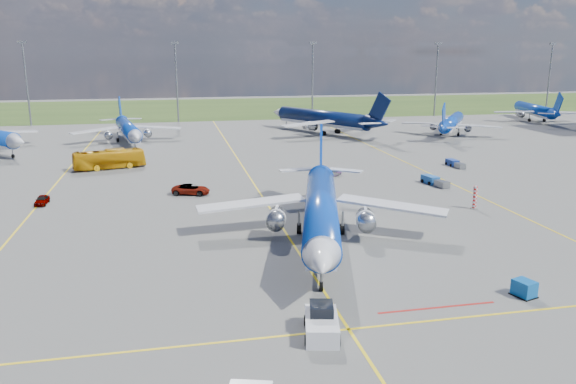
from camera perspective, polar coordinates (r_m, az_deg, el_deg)
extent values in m
plane|color=#595956|center=(60.49, 0.38, -5.08)|extent=(400.00, 400.00, 0.00)
cube|color=#2D4719|center=(207.16, -8.47, 8.43)|extent=(400.00, 80.00, 0.01)
cube|color=yellow|center=(88.94, -3.69, 1.16)|extent=(0.25, 160.00, 0.02)
cube|color=yellow|center=(42.71, 6.18, -13.69)|extent=(60.00, 0.25, 0.02)
cube|color=yellow|center=(99.53, -21.91, 1.55)|extent=(0.25, 120.00, 0.02)
cube|color=yellow|center=(106.53, 11.72, 3.05)|extent=(0.25, 120.00, 0.02)
cube|color=#A5140F|center=(47.20, 14.89, -11.28)|extent=(10.00, 0.25, 0.02)
cylinder|color=slate|center=(170.38, -25.01, 9.81)|extent=(0.50, 0.50, 22.00)
cube|color=slate|center=(170.17, -25.41, 13.59)|extent=(2.20, 0.50, 0.80)
cylinder|color=slate|center=(166.11, -11.24, 10.76)|extent=(0.50, 0.50, 22.00)
cube|color=slate|center=(165.89, -11.43, 14.65)|extent=(2.20, 0.50, 0.80)
cylinder|color=slate|center=(171.33, 2.51, 11.10)|extent=(0.50, 0.50, 22.00)
cube|color=slate|center=(171.12, 2.55, 14.88)|extent=(2.20, 0.50, 0.80)
cylinder|color=slate|center=(185.25, 14.81, 10.88)|extent=(0.50, 0.50, 22.00)
cube|color=slate|center=(185.05, 15.04, 14.37)|extent=(2.20, 0.50, 0.80)
cylinder|color=slate|center=(206.11, 24.99, 10.33)|extent=(0.50, 0.50, 22.00)
cube|color=slate|center=(205.93, 25.33, 13.45)|extent=(2.20, 0.50, 0.80)
cylinder|color=red|center=(76.56, 18.44, -0.53)|extent=(0.50, 0.50, 3.00)
cube|color=silver|center=(41.49, 3.43, -13.45)|extent=(3.23, 4.84, 1.38)
cube|color=black|center=(41.63, 3.41, -11.88)|extent=(2.06, 2.23, 0.95)
cube|color=slate|center=(43.99, 3.26, -11.92)|extent=(0.81, 2.54, 0.21)
cube|color=#0B519D|center=(51.36, 22.87, -9.00)|extent=(1.81, 2.03, 1.37)
imported|color=#D2930C|center=(102.46, -17.71, 3.19)|extent=(12.42, 5.87, 3.37)
imported|color=#999999|center=(81.77, -23.72, -0.74)|extent=(1.60, 3.65, 1.22)
imported|color=#999999|center=(81.27, -9.83, 0.27)|extent=(5.81, 3.83, 1.48)
imported|color=#999999|center=(92.08, 4.49, 1.95)|extent=(4.10, 3.60, 1.14)
cube|color=#1B53A2|center=(89.57, 14.25, 1.23)|extent=(2.08, 3.12, 1.22)
cube|color=slate|center=(87.39, 15.37, 0.77)|extent=(1.73, 2.43, 0.99)
cube|color=#1A5AA0|center=(106.54, -15.08, 3.15)|extent=(2.06, 2.86, 1.09)
cube|color=slate|center=(104.11, -14.73, 2.87)|extent=(1.70, 2.23, 0.89)
cube|color=navy|center=(104.73, 16.35, 2.88)|extent=(1.51, 2.66, 1.10)
cube|color=slate|center=(102.55, 17.07, 2.55)|extent=(1.29, 2.05, 0.90)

